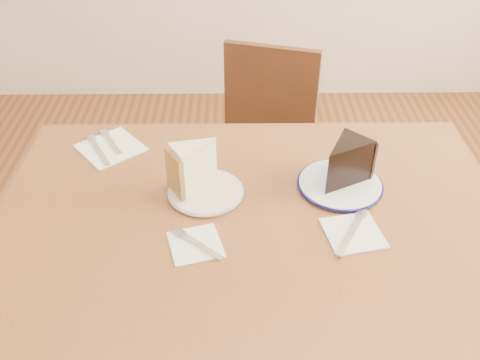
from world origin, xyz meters
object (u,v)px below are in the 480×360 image
at_px(chocolate_cake, 342,167).
at_px(plate_cream, 206,192).
at_px(plate_navy, 340,184).
at_px(chair_far, 261,153).
at_px(carrot_cake, 197,167).
at_px(table, 251,243).

bearing_deg(chocolate_cake, plate_cream, 48.45).
distance_m(plate_navy, chocolate_cake, 0.06).
xyz_separation_m(chair_far, plate_navy, (0.16, -0.58, 0.30)).
relative_size(chair_far, plate_navy, 4.06).
bearing_deg(chocolate_cake, chair_far, -30.10).
bearing_deg(chair_far, chocolate_cake, 122.26).
bearing_deg(carrot_cake, table, 24.58).
bearing_deg(table, plate_cream, 147.51).
bearing_deg(plate_cream, plate_navy, 4.58).
relative_size(plate_navy, chocolate_cake, 1.57).
xyz_separation_m(chair_far, plate_cream, (-0.17, -0.60, 0.30)).
distance_m(table, plate_cream, 0.17).
xyz_separation_m(table, plate_navy, (0.22, 0.10, 0.10)).
height_order(plate_cream, carrot_cake, carrot_cake).
xyz_separation_m(plate_cream, carrot_cake, (-0.02, 0.02, 0.06)).
relative_size(chair_far, carrot_cake, 7.55).
distance_m(plate_cream, carrot_cake, 0.07).
bearing_deg(table, chocolate_cake, 23.57).
relative_size(plate_cream, carrot_cake, 1.62).
xyz_separation_m(chair_far, chocolate_cake, (0.16, -0.58, 0.35)).
xyz_separation_m(carrot_cake, chocolate_cake, (0.35, 0.00, -0.00)).
relative_size(table, chair_far, 1.46).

